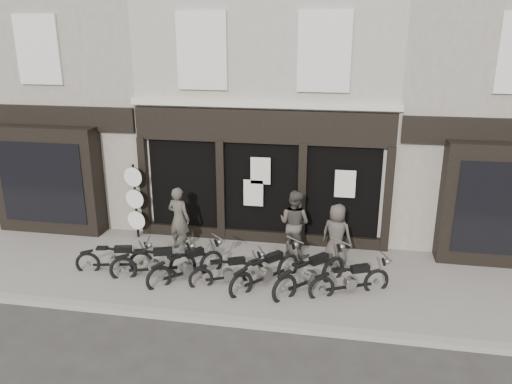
% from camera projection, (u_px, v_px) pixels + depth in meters
% --- Properties ---
extents(ground_plane, '(90.00, 90.00, 0.00)m').
position_uv_depth(ground_plane, '(240.00, 294.00, 11.72)').
color(ground_plane, '#2D2B28').
rests_on(ground_plane, ground).
extents(pavement, '(30.00, 4.20, 0.12)m').
position_uv_depth(pavement, '(247.00, 274.00, 12.55)').
color(pavement, slate).
rests_on(pavement, ground_plane).
extents(kerb, '(30.00, 0.25, 0.13)m').
position_uv_depth(kerb, '(228.00, 321.00, 10.53)').
color(kerb, gray).
rests_on(kerb, ground_plane).
extents(central_building, '(7.30, 6.22, 8.34)m').
position_uv_depth(central_building, '(277.00, 90.00, 16.04)').
color(central_building, '#ADA694').
rests_on(central_building, ground).
extents(neighbour_left, '(5.60, 6.73, 8.34)m').
position_uv_depth(neighbour_left, '(94.00, 88.00, 17.08)').
color(neighbour_left, gray).
rests_on(neighbour_left, ground).
extents(neighbour_right, '(5.60, 6.73, 8.34)m').
position_uv_depth(neighbour_right, '(487.00, 96.00, 14.91)').
color(neighbour_right, gray).
rests_on(neighbour_right, ground).
extents(motorcycle_0, '(1.94, 0.70, 0.94)m').
position_uv_depth(motorcycle_0, '(116.00, 261.00, 12.57)').
color(motorcycle_0, black).
rests_on(motorcycle_0, ground).
extents(motorcycle_1, '(2.04, 0.97, 1.01)m').
position_uv_depth(motorcycle_1, '(154.00, 265.00, 12.29)').
color(motorcycle_1, black).
rests_on(motorcycle_1, ground).
extents(motorcycle_2, '(1.63, 1.67, 1.01)m').
position_uv_depth(motorcycle_2, '(187.00, 268.00, 12.14)').
color(motorcycle_2, black).
rests_on(motorcycle_2, ground).
extents(motorcycle_3, '(1.75, 1.04, 0.90)m').
position_uv_depth(motorcycle_3, '(228.00, 274.00, 11.95)').
color(motorcycle_3, black).
rests_on(motorcycle_3, ground).
extents(motorcycle_4, '(1.59, 1.81, 1.04)m').
position_uv_depth(motorcycle_4, '(266.00, 273.00, 11.85)').
color(motorcycle_4, black).
rests_on(motorcycle_4, ground).
extents(motorcycle_5, '(1.72, 1.83, 1.08)m').
position_uv_depth(motorcycle_5, '(311.00, 276.00, 11.66)').
color(motorcycle_5, black).
rests_on(motorcycle_5, ground).
extents(motorcycle_6, '(1.87, 1.10, 0.96)m').
position_uv_depth(motorcycle_6, '(350.00, 283.00, 11.47)').
color(motorcycle_6, black).
rests_on(motorcycle_6, ground).
extents(man_left, '(0.74, 0.59, 1.79)m').
position_uv_depth(man_left, '(179.00, 219.00, 13.61)').
color(man_left, '#434037').
rests_on(man_left, pavement).
extents(man_centre, '(1.09, 0.99, 1.82)m').
position_uv_depth(man_centre, '(294.00, 223.00, 13.24)').
color(man_centre, '#464038').
rests_on(man_centre, pavement).
extents(man_right, '(0.93, 0.77, 1.64)m').
position_uv_depth(man_right, '(337.00, 235.00, 12.73)').
color(man_right, '#423C37').
rests_on(man_right, pavement).
extents(advert_sign_post, '(0.57, 0.36, 2.32)m').
position_uv_depth(advert_sign_post, '(136.00, 205.00, 14.37)').
color(advert_sign_post, black).
rests_on(advert_sign_post, ground).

